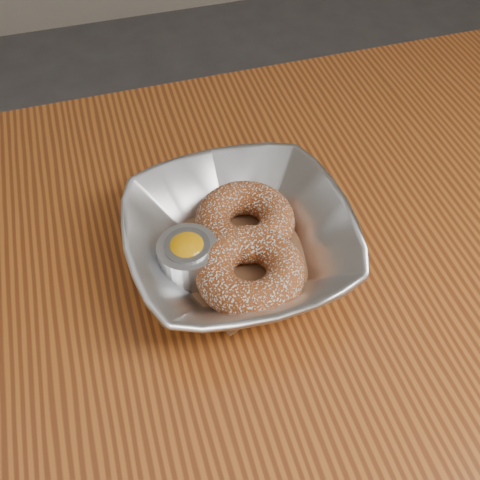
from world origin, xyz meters
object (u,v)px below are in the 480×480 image
object	(u,v)px
table	(211,365)
donut_front	(250,271)
serving_bowl	(240,241)
donut_back	(245,221)
ramekin	(188,256)

from	to	relation	value
table	donut_front	world-z (taller)	donut_front
serving_bowl	donut_back	bearing A→B (deg)	62.42
donut_front	donut_back	bearing A→B (deg)	77.28
donut_front	ramekin	world-z (taller)	ramekin
serving_bowl	donut_back	distance (m)	0.03
serving_bowl	donut_back	xyz separation A→B (m)	(0.01, 0.02, -0.00)
donut_front	ramekin	distance (m)	0.07
donut_back	donut_front	distance (m)	0.07
table	donut_front	size ratio (longest dim) A/B	10.90
donut_back	donut_front	size ratio (longest dim) A/B	0.97
table	serving_bowl	xyz separation A→B (m)	(0.05, 0.06, 0.13)
donut_back	donut_front	xyz separation A→B (m)	(-0.01, -0.07, 0.00)
donut_back	ramekin	world-z (taller)	ramekin
table	donut_back	world-z (taller)	donut_back
table	ramekin	bearing A→B (deg)	93.01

